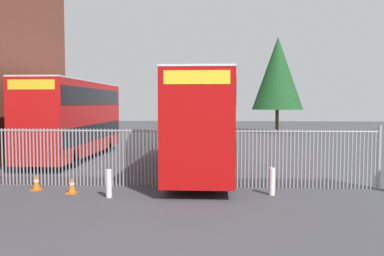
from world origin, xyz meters
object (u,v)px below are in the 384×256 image
double_decker_bus_behind_fence_left (75,116)px  traffic_cone_by_gate (72,185)px  double_decker_bus_near_gate (202,120)px  bollard_near_left (109,184)px  traffic_cone_mid_forecourt (36,182)px  bollard_center_front (272,181)px

double_decker_bus_behind_fence_left → traffic_cone_by_gate: 9.71m
double_decker_bus_near_gate → double_decker_bus_behind_fence_left: size_ratio=1.00×
bollard_near_left → traffic_cone_mid_forecourt: bollard_near_left is taller
traffic_cone_by_gate → traffic_cone_mid_forecourt: 1.55m
double_decker_bus_near_gate → traffic_cone_by_gate: (-4.43, -4.51, -2.13)m
double_decker_bus_near_gate → bollard_center_front: 5.39m
bollard_near_left → traffic_cone_mid_forecourt: bearing=162.1°
bollard_near_left → bollard_center_front: (5.53, 0.69, 0.00)m
double_decker_bus_behind_fence_left → bollard_near_left: size_ratio=11.38×
bollard_center_front → traffic_cone_mid_forecourt: bollard_center_front is taller
traffic_cone_mid_forecourt → bollard_center_front: bearing=-1.7°
double_decker_bus_near_gate → traffic_cone_mid_forecourt: 7.50m
bollard_near_left → traffic_cone_by_gate: 1.56m
double_decker_bus_behind_fence_left → traffic_cone_by_gate: (3.06, -8.97, -2.13)m
bollard_center_front → bollard_near_left: bearing=-172.9°
double_decker_bus_behind_fence_left → traffic_cone_by_gate: bearing=-71.1°
traffic_cone_by_gate → traffic_cone_mid_forecourt: size_ratio=1.00×
double_decker_bus_behind_fence_left → double_decker_bus_near_gate: bearing=-30.7°
double_decker_bus_near_gate → bollard_center_front: double_decker_bus_near_gate is taller
double_decker_bus_near_gate → bollard_center_front: size_ratio=11.38×
double_decker_bus_behind_fence_left → traffic_cone_by_gate: size_ratio=18.32×
double_decker_bus_near_gate → traffic_cone_mid_forecourt: (-5.92, -4.08, -2.13)m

